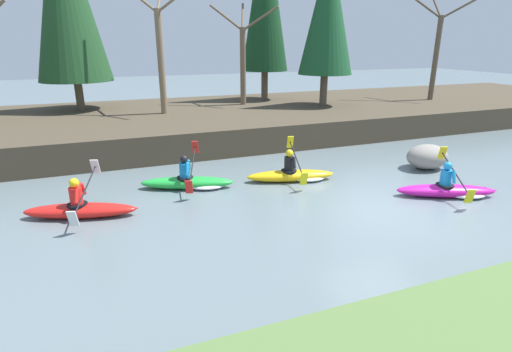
{
  "coord_description": "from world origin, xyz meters",
  "views": [
    {
      "loc": [
        -6.43,
        -7.62,
        4.1
      ],
      "look_at": [
        -2.65,
        2.2,
        0.55
      ],
      "focal_mm": 28.0,
      "sensor_mm": 36.0,
      "label": 1
    }
  ],
  "objects_px": {
    "kayaker_middle": "(294,175)",
    "boulder_midstream": "(427,157)",
    "kayaker_lead": "(450,190)",
    "kayaker_far_back": "(81,209)",
    "kayaker_trailing": "(191,182)"
  },
  "relations": [
    {
      "from": "kayaker_middle",
      "to": "kayaker_far_back",
      "type": "height_order",
      "value": "same"
    },
    {
      "from": "kayaker_middle",
      "to": "boulder_midstream",
      "type": "xyz_separation_m",
      "value": [
        4.76,
        -0.47,
        0.21
      ]
    },
    {
      "from": "kayaker_middle",
      "to": "kayaker_trailing",
      "type": "relative_size",
      "value": 1.01
    },
    {
      "from": "kayaker_trailing",
      "to": "kayaker_far_back",
      "type": "bearing_deg",
      "value": -141.83
    },
    {
      "from": "kayaker_trailing",
      "to": "boulder_midstream",
      "type": "height_order",
      "value": "kayaker_trailing"
    },
    {
      "from": "kayaker_trailing",
      "to": "kayaker_far_back",
      "type": "xyz_separation_m",
      "value": [
        -2.95,
        -1.04,
        0.02
      ]
    },
    {
      "from": "kayaker_middle",
      "to": "kayaker_trailing",
      "type": "height_order",
      "value": "same"
    },
    {
      "from": "kayaker_middle",
      "to": "kayaker_lead",
      "type": "bearing_deg",
      "value": -25.35
    },
    {
      "from": "kayaker_lead",
      "to": "boulder_midstream",
      "type": "relative_size",
      "value": 1.87
    },
    {
      "from": "kayaker_lead",
      "to": "kayaker_far_back",
      "type": "xyz_separation_m",
      "value": [
        -9.53,
        2.21,
        0.02
      ]
    },
    {
      "from": "kayaker_lead",
      "to": "kayaker_far_back",
      "type": "relative_size",
      "value": 0.98
    },
    {
      "from": "kayaker_far_back",
      "to": "boulder_midstream",
      "type": "relative_size",
      "value": 1.9
    },
    {
      "from": "kayaker_lead",
      "to": "kayaker_middle",
      "type": "bearing_deg",
      "value": 163.95
    },
    {
      "from": "kayaker_middle",
      "to": "boulder_midstream",
      "type": "height_order",
      "value": "kayaker_middle"
    },
    {
      "from": "kayaker_lead",
      "to": "kayaker_trailing",
      "type": "relative_size",
      "value": 0.99
    }
  ]
}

